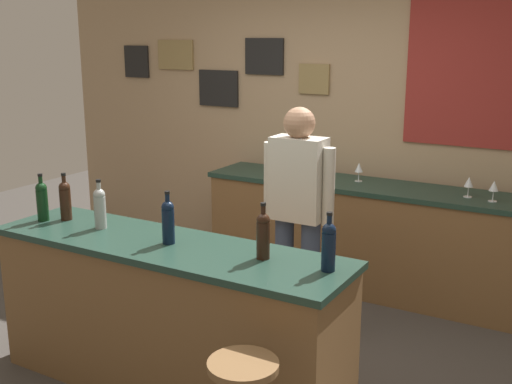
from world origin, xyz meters
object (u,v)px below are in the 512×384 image
(wine_bottle_c, at_px, (100,207))
(wine_glass_b, at_px, (359,168))
(wine_bottle_d, at_px, (168,220))
(wine_bottle_f, at_px, (329,245))
(wine_bottle_b, at_px, (65,199))
(wine_glass_c, at_px, (469,183))
(wine_glass_a, at_px, (294,161))
(wine_bottle_a, at_px, (42,200))
(wine_glass_d, at_px, (494,187))
(wine_bottle_e, at_px, (263,234))
(bartender, at_px, (298,208))

(wine_bottle_c, xyz_separation_m, wine_glass_b, (0.87, 2.08, -0.05))
(wine_bottle_d, distance_m, wine_bottle_f, 0.96)
(wine_bottle_b, height_order, wine_glass_b, wine_bottle_b)
(wine_glass_b, relative_size, wine_glass_c, 1.00)
(wine_bottle_f, height_order, wine_glass_b, wine_bottle_f)
(wine_bottle_f, distance_m, wine_glass_c, 1.97)
(wine_bottle_c, relative_size, wine_glass_a, 1.97)
(wine_bottle_a, height_order, wine_bottle_d, same)
(wine_bottle_a, distance_m, wine_glass_a, 2.24)
(wine_bottle_b, relative_size, wine_bottle_d, 1.00)
(wine_glass_b, bearing_deg, wine_glass_c, -5.34)
(wine_glass_b, bearing_deg, wine_bottle_a, -121.45)
(wine_glass_c, xyz_separation_m, wine_glass_d, (0.18, -0.04, 0.00))
(wine_glass_a, relative_size, wine_glass_c, 1.00)
(wine_bottle_e, bearing_deg, wine_glass_b, 97.08)
(wine_bottle_a, distance_m, wine_bottle_c, 0.44)
(wine_bottle_e, height_order, wine_glass_a, wine_bottle_e)
(wine_bottle_b, relative_size, wine_glass_d, 1.97)
(bartender, height_order, wine_bottle_b, bartender)
(bartender, xyz_separation_m, wine_bottle_d, (-0.33, -0.99, 0.12))
(bartender, distance_m, wine_glass_d, 1.47)
(wine_bottle_c, relative_size, wine_bottle_f, 1.00)
(wine_bottle_d, relative_size, wine_bottle_e, 1.00)
(bartender, bearing_deg, wine_bottle_e, -74.57)
(wine_bottle_a, height_order, wine_glass_a, wine_bottle_a)
(wine_bottle_a, xyz_separation_m, wine_glass_d, (2.39, 2.01, -0.05))
(bartender, height_order, wine_bottle_d, bartender)
(wine_glass_b, bearing_deg, bartender, -90.20)
(wine_bottle_a, relative_size, wine_glass_d, 1.97)
(wine_bottle_b, bearing_deg, wine_bottle_c, -4.57)
(wine_bottle_d, relative_size, wine_glass_d, 1.97)
(wine_bottle_e, bearing_deg, wine_bottle_a, -176.64)
(bartender, distance_m, wine_bottle_e, 0.98)
(wine_glass_c, bearing_deg, wine_glass_d, -12.46)
(wine_glass_d, bearing_deg, bartender, -137.60)
(wine_glass_a, height_order, wine_glass_c, same)
(wine_bottle_d, xyz_separation_m, wine_glass_a, (-0.25, 2.08, -0.05))
(wine_bottle_a, xyz_separation_m, wine_glass_b, (1.31, 2.14, -0.05))
(wine_bottle_b, height_order, wine_glass_c, wine_bottle_b)
(wine_bottle_c, distance_m, wine_glass_d, 2.76)
(wine_bottle_a, distance_m, wine_bottle_b, 0.14)
(wine_bottle_b, bearing_deg, wine_glass_d, 40.26)
(wine_bottle_d, relative_size, wine_glass_b, 1.97)
(wine_bottle_f, relative_size, wine_glass_d, 1.97)
(bartender, relative_size, wine_bottle_e, 5.29)
(bartender, height_order, wine_bottle_e, bartender)
(wine_glass_a, xyz_separation_m, wine_glass_b, (0.59, 0.01, 0.00))
(wine_bottle_c, bearing_deg, bartender, 47.92)
(wine_bottle_f, xyz_separation_m, wine_glass_d, (0.45, 1.91, -0.05))
(wine_bottle_a, height_order, wine_bottle_c, same)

